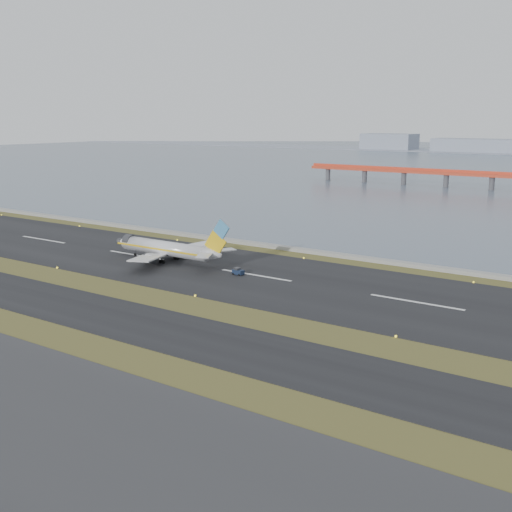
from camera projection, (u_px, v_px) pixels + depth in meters
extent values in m
plane|color=#394619|center=(171.00, 305.00, 129.36)|extent=(1000.00, 1000.00, 0.00)
cube|color=black|center=(128.00, 320.00, 119.71)|extent=(1000.00, 18.00, 0.10)
cube|color=black|center=(256.00, 275.00, 153.43)|extent=(1000.00, 45.00, 0.10)
cube|color=gray|center=(318.00, 252.00, 177.41)|extent=(1000.00, 2.50, 1.00)
cylinder|color=#4C4C51|center=(364.00, 177.00, 371.74)|extent=(2.80, 2.80, 7.00)
cube|color=#8C95A6|center=(389.00, 142.00, 747.70)|extent=(60.00, 35.00, 18.00)
cube|color=#8C95A6|center=(476.00, 145.00, 692.39)|extent=(90.00, 35.00, 14.00)
cylinder|color=silver|center=(165.00, 248.00, 168.00)|extent=(28.00, 3.80, 3.80)
cone|color=silver|center=(123.00, 242.00, 176.69)|extent=(3.20, 3.80, 3.80)
cone|color=silver|center=(213.00, 254.00, 158.90)|extent=(5.00, 3.80, 3.80)
cube|color=yellow|center=(160.00, 249.00, 166.45)|extent=(31.00, 0.06, 0.45)
cube|color=yellow|center=(170.00, 247.00, 169.54)|extent=(31.00, 0.06, 0.45)
cube|color=silver|center=(148.00, 258.00, 160.10)|extent=(11.31, 15.89, 1.66)
cube|color=silver|center=(192.00, 246.00, 173.74)|extent=(11.31, 15.89, 1.66)
cylinder|color=#343438|center=(150.00, 260.00, 163.30)|extent=(4.20, 2.10, 2.10)
cylinder|color=#343438|center=(182.00, 252.00, 172.94)|extent=(4.20, 2.10, 2.10)
cube|color=yellow|center=(215.00, 243.00, 157.84)|extent=(6.80, 0.35, 6.85)
cube|color=#448CC1|center=(221.00, 229.00, 156.00)|extent=(4.85, 0.37, 4.90)
cube|color=silver|center=(204.00, 255.00, 155.58)|extent=(5.64, 6.80, 0.22)
cube|color=silver|center=(223.00, 250.00, 161.68)|extent=(5.64, 6.80, 0.22)
cylinder|color=black|center=(135.00, 255.00, 174.77)|extent=(0.80, 0.28, 0.80)
cylinder|color=black|center=(162.00, 262.00, 165.54)|extent=(1.00, 0.38, 1.00)
cylinder|color=black|center=(176.00, 258.00, 170.03)|extent=(1.00, 0.38, 1.00)
cube|color=#15213A|center=(238.00, 272.00, 153.67)|extent=(2.90, 1.80, 1.04)
cube|color=#343438|center=(237.00, 269.00, 153.74)|extent=(1.32, 1.40, 0.61)
cylinder|color=black|center=(233.00, 274.00, 153.84)|extent=(0.63, 0.31, 0.61)
cylinder|color=black|center=(237.00, 273.00, 154.89)|extent=(0.63, 0.31, 0.61)
cylinder|color=black|center=(239.00, 275.00, 152.65)|extent=(0.63, 0.31, 0.61)
cylinder|color=black|center=(243.00, 274.00, 153.69)|extent=(0.63, 0.31, 0.61)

